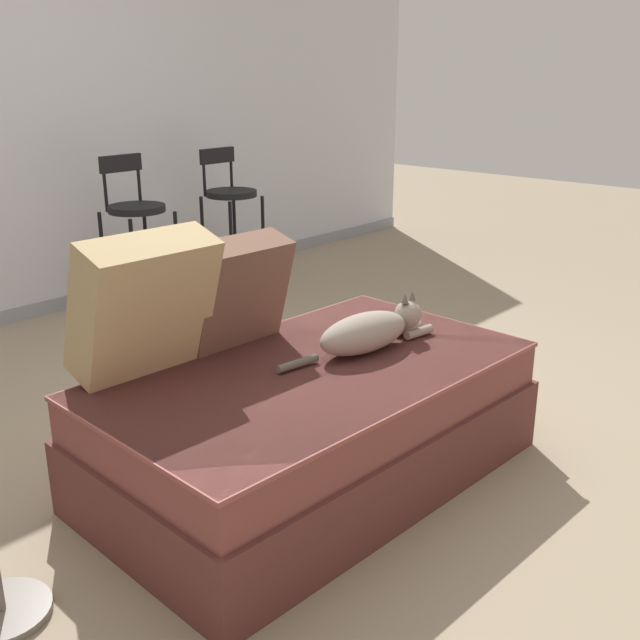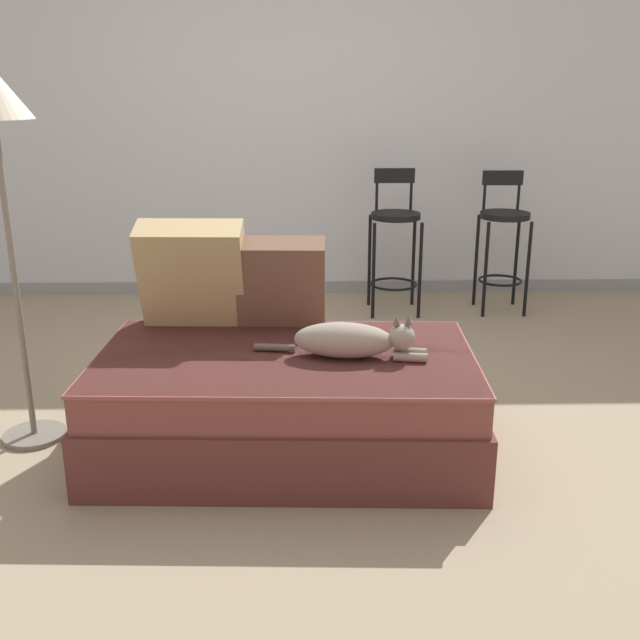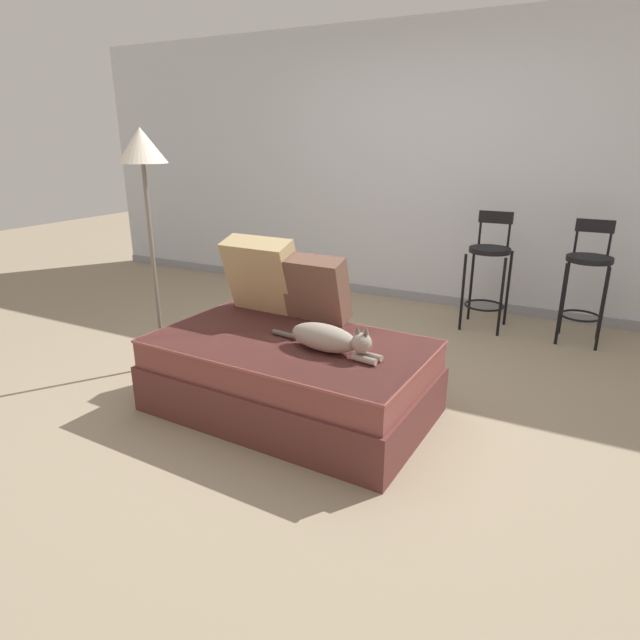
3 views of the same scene
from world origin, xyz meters
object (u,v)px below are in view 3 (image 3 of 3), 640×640
(cat, at_px, (328,338))
(floor_lamp, at_px, (144,169))
(bar_stool_near_window, at_px, (488,266))
(couch, at_px, (290,375))
(throw_pillow_middle, at_px, (316,289))
(throw_pillow_corner, at_px, (263,275))
(bar_stool_by_doorway, at_px, (587,274))

(cat, bearing_deg, floor_lamp, 172.52)
(bar_stool_near_window, relative_size, floor_lamp, 0.60)
(couch, xyz_separation_m, throw_pillow_middle, (-0.03, 0.38, 0.44))
(throw_pillow_corner, bearing_deg, cat, -31.45)
(floor_lamp, bearing_deg, bar_stool_near_window, 46.04)
(couch, height_order, bar_stool_by_doorway, bar_stool_by_doorway)
(throw_pillow_corner, height_order, floor_lamp, floor_lamp)
(throw_pillow_corner, height_order, bar_stool_by_doorway, bar_stool_by_doorway)
(throw_pillow_middle, xyz_separation_m, floor_lamp, (-1.14, -0.23, 0.71))
(couch, distance_m, bar_stool_by_doorway, 2.58)
(bar_stool_near_window, bearing_deg, couch, -108.88)
(throw_pillow_corner, xyz_separation_m, floor_lamp, (-0.73, -0.25, 0.67))
(bar_stool_by_doorway, xyz_separation_m, floor_lamp, (-2.64, -1.95, 0.82))
(throw_pillow_corner, relative_size, floor_lamp, 0.31)
(cat, bearing_deg, bar_stool_near_window, 78.36)
(throw_pillow_middle, distance_m, bar_stool_near_window, 1.88)
(bar_stool_by_doorway, distance_m, floor_lamp, 3.38)
(floor_lamp, bearing_deg, throw_pillow_middle, 11.40)
(throw_pillow_middle, height_order, bar_stool_by_doorway, bar_stool_by_doorway)
(bar_stool_by_doorway, bearing_deg, throw_pillow_middle, -131.04)
(couch, distance_m, throw_pillow_corner, 0.76)
(couch, distance_m, throw_pillow_middle, 0.58)
(floor_lamp, bearing_deg, cat, -7.48)
(couch, relative_size, floor_lamp, 1.02)
(throw_pillow_corner, bearing_deg, throw_pillow_middle, -2.31)
(throw_pillow_middle, relative_size, bar_stool_near_window, 0.44)
(cat, bearing_deg, couch, 171.34)
(cat, height_order, bar_stool_by_doorway, bar_stool_by_doorway)
(cat, bearing_deg, throw_pillow_middle, 125.85)
(bar_stool_near_window, bearing_deg, throw_pillow_middle, -113.35)
(couch, relative_size, bar_stool_near_window, 1.69)
(bar_stool_near_window, xyz_separation_m, bar_stool_by_doorway, (0.76, 0.00, 0.01))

